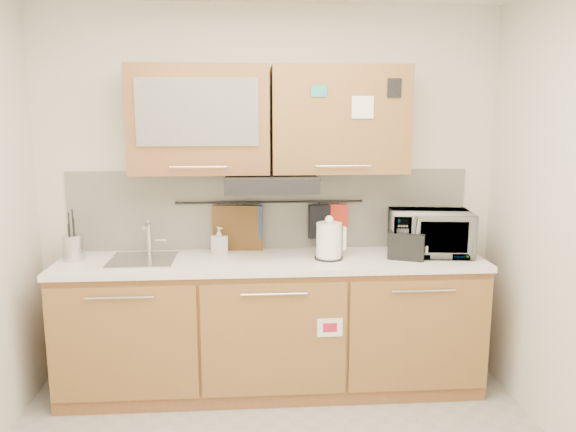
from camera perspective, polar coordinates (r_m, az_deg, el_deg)
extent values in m
plane|color=silver|center=(3.97, -1.88, 2.11)|extent=(3.20, 0.00, 3.20)
cube|color=#966235|center=(3.90, -1.63, -11.13)|extent=(2.80, 0.60, 0.88)
cube|color=black|center=(4.06, -1.60, -16.25)|extent=(2.80, 0.54, 0.10)
cube|color=olive|center=(3.69, -16.42, -12.42)|extent=(0.91, 0.02, 0.74)
cylinder|color=silver|center=(3.56, -16.77, -7.96)|extent=(0.41, 0.01, 0.01)
cube|color=olive|center=(3.60, -1.41, -12.51)|extent=(0.91, 0.02, 0.74)
cylinder|color=silver|center=(3.47, -1.42, -7.95)|extent=(0.41, 0.01, 0.01)
cube|color=olive|center=(3.76, 13.26, -11.80)|extent=(0.91, 0.02, 0.74)
cylinder|color=silver|center=(3.63, 13.58, -7.41)|extent=(0.41, 0.01, 0.01)
cube|color=white|center=(3.75, -1.66, -4.64)|extent=(2.82, 0.62, 0.04)
cube|color=silver|center=(3.98, -1.87, 0.66)|extent=(2.80, 0.02, 0.56)
cube|color=#966235|center=(3.77, -8.94, 9.63)|extent=(0.90, 0.35, 0.70)
cube|color=silver|center=(3.58, -9.21, 10.38)|extent=(0.76, 0.02, 0.42)
cube|color=olive|center=(3.80, 5.22, 9.71)|extent=(0.90, 0.35, 0.70)
cube|color=white|center=(3.65, 7.60, 10.90)|extent=(0.14, 0.00, 0.14)
cube|color=black|center=(3.71, -1.74, 3.38)|extent=(0.60, 0.46, 0.10)
cube|color=silver|center=(3.82, -14.56, -4.47)|extent=(0.42, 0.40, 0.03)
cylinder|color=silver|center=(3.94, -13.94, -2.12)|extent=(0.03, 0.03, 0.24)
cylinder|color=silver|center=(3.84, -14.21, -0.92)|extent=(0.02, 0.18, 0.02)
cylinder|color=black|center=(3.93, -1.85, 1.43)|extent=(1.30, 0.02, 0.02)
cylinder|color=silver|center=(3.95, -20.95, -3.00)|extent=(0.14, 0.14, 0.17)
cylinder|color=black|center=(3.95, -21.28, -1.93)|extent=(0.01, 0.01, 0.32)
cylinder|color=black|center=(3.91, -20.83, -2.26)|extent=(0.01, 0.01, 0.28)
cylinder|color=black|center=(3.95, -20.93, -1.73)|extent=(0.01, 0.01, 0.34)
cylinder|color=black|center=(3.92, -21.32, -2.52)|extent=(0.01, 0.01, 0.25)
cylinder|color=white|center=(3.72, 4.17, -2.54)|extent=(0.20, 0.20, 0.24)
sphere|color=white|center=(3.69, 4.20, -0.36)|extent=(0.06, 0.06, 0.06)
cube|color=white|center=(3.75, 5.69, -2.28)|extent=(0.03, 0.04, 0.16)
cylinder|color=black|center=(3.74, 4.15, -4.25)|extent=(0.19, 0.19, 0.01)
cube|color=black|center=(3.80, 11.98, -2.97)|extent=(0.27, 0.22, 0.18)
cube|color=black|center=(3.79, 11.39, -1.74)|extent=(0.10, 0.12, 0.01)
cube|color=black|center=(3.78, 12.66, -1.82)|extent=(0.10, 0.12, 0.01)
imported|color=#999999|center=(3.95, 14.23, -1.67)|extent=(0.58, 0.43, 0.30)
imported|color=#999999|center=(3.88, -7.00, -2.47)|extent=(0.12, 0.12, 0.19)
cube|color=brown|center=(3.96, -5.11, -2.03)|extent=(0.35, 0.05, 0.43)
cube|color=navy|center=(3.94, -3.64, -0.57)|extent=(0.14, 0.06, 0.23)
cube|color=black|center=(3.97, 3.20, -0.53)|extent=(0.16, 0.07, 0.24)
cube|color=red|center=(3.98, 5.08, -0.02)|extent=(0.14, 0.05, 0.17)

